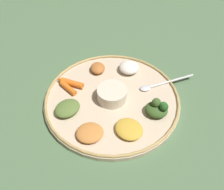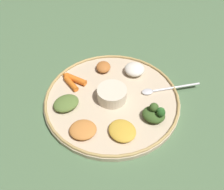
{
  "view_description": "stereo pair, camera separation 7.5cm",
  "coord_description": "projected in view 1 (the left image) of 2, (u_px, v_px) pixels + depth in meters",
  "views": [
    {
      "loc": [
        -0.11,
        -0.5,
        0.58
      ],
      "look_at": [
        0.0,
        0.0,
        0.03
      ],
      "focal_mm": 42.17,
      "sensor_mm": 36.0,
      "label": 1
    },
    {
      "loc": [
        -0.04,
        -0.51,
        0.58
      ],
      "look_at": [
        0.0,
        0.0,
        0.03
      ],
      "focal_mm": 42.17,
      "sensor_mm": 36.0,
      "label": 2
    }
  ],
  "objects": [
    {
      "name": "ground_plane",
      "position": [
        112.0,
        102.0,
        0.77
      ],
      "size": [
        2.4,
        2.4,
        0.0
      ],
      "primitive_type": "plane",
      "color": "#4C6B47"
    },
    {
      "name": "platter",
      "position": [
        112.0,
        100.0,
        0.77
      ],
      "size": [
        0.39,
        0.39,
        0.01
      ],
      "primitive_type": "cylinder",
      "color": "#C6B293",
      "rests_on": "ground_plane"
    },
    {
      "name": "platter_rim",
      "position": [
        112.0,
        98.0,
        0.76
      ],
      "size": [
        0.39,
        0.39,
        0.01
      ],
      "primitive_type": "torus",
      "color": "tan",
      "rests_on": "platter"
    },
    {
      "name": "center_bowl",
      "position": [
        112.0,
        94.0,
        0.75
      ],
      "size": [
        0.09,
        0.09,
        0.04
      ],
      "color": "beige",
      "rests_on": "platter"
    },
    {
      "name": "spoon",
      "position": [
        159.0,
        84.0,
        0.8
      ],
      "size": [
        0.18,
        0.04,
        0.01
      ],
      "color": "silver",
      "rests_on": "platter"
    },
    {
      "name": "greens_pile",
      "position": [
        158.0,
        108.0,
        0.71
      ],
      "size": [
        0.08,
        0.08,
        0.05
      ],
      "color": "#385623",
      "rests_on": "platter"
    },
    {
      "name": "carrot_near_spoon",
      "position": [
        70.0,
        83.0,
        0.79
      ],
      "size": [
        0.08,
        0.06,
        0.02
      ],
      "color": "orange",
      "rests_on": "platter"
    },
    {
      "name": "carrot_outer",
      "position": [
        67.0,
        87.0,
        0.78
      ],
      "size": [
        0.05,
        0.07,
        0.02
      ],
      "color": "orange",
      "rests_on": "platter"
    },
    {
      "name": "mound_collards",
      "position": [
        67.0,
        108.0,
        0.72
      ],
      "size": [
        0.09,
        0.09,
        0.02
      ],
      "primitive_type": "ellipsoid",
      "rotation": [
        0.0,
        0.0,
        0.56
      ],
      "color": "#567033",
      "rests_on": "platter"
    },
    {
      "name": "mound_squash",
      "position": [
        90.0,
        133.0,
        0.67
      ],
      "size": [
        0.07,
        0.07,
        0.02
      ],
      "primitive_type": "ellipsoid",
      "rotation": [
        0.0,
        0.0,
        6.23
      ],
      "color": "#C67A38",
      "rests_on": "platter"
    },
    {
      "name": "mound_chickpea",
      "position": [
        98.0,
        68.0,
        0.84
      ],
      "size": [
        0.05,
        0.06,
        0.02
      ],
      "primitive_type": "ellipsoid",
      "rotation": [
        0.0,
        0.0,
        1.49
      ],
      "color": "#B2662D",
      "rests_on": "platter"
    },
    {
      "name": "mound_rice_white",
      "position": [
        129.0,
        67.0,
        0.83
      ],
      "size": [
        0.07,
        0.07,
        0.03
      ],
      "primitive_type": "ellipsoid",
      "rotation": [
        0.0,
        0.0,
        4.65
      ],
      "color": "silver",
      "rests_on": "platter"
    },
    {
      "name": "mound_lentil_yellow",
      "position": [
        129.0,
        129.0,
        0.68
      ],
      "size": [
        0.1,
        0.1,
        0.02
      ],
      "primitive_type": "ellipsoid",
      "rotation": [
        0.0,
        0.0,
        5.31
      ],
      "color": "gold",
      "rests_on": "platter"
    }
  ]
}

